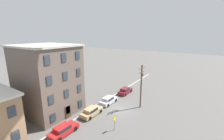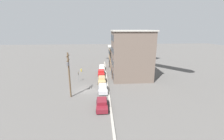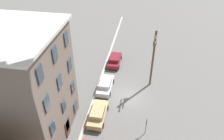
# 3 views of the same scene
# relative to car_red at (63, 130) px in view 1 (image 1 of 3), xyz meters

# --- Properties ---
(ground_plane) EXTENTS (200.00, 200.00, 0.00)m
(ground_plane) POSITION_rel_car_red_xyz_m (10.66, -3.11, -0.75)
(ground_plane) COLOR #565451
(kerb_strip) EXTENTS (56.00, 0.36, 0.16)m
(kerb_strip) POSITION_rel_car_red_xyz_m (10.66, 1.39, -0.67)
(kerb_strip) COLOR #9E998E
(kerb_strip) RESTS_ON ground_plane
(apartment_midblock) EXTENTS (9.17, 10.19, 12.33)m
(apartment_midblock) POSITION_rel_car_red_xyz_m (3.31, 7.73, 5.43)
(apartment_midblock) COLOR #66564C
(apartment_midblock) RESTS_ON ground_plane
(car_red) EXTENTS (4.40, 1.92, 1.43)m
(car_red) POSITION_rel_car_red_xyz_m (0.00, 0.00, 0.00)
(car_red) COLOR #B21E1E
(car_red) RESTS_ON ground_plane
(car_tan) EXTENTS (4.40, 1.92, 1.43)m
(car_tan) POSITION_rel_car_red_xyz_m (6.22, 0.10, 0.00)
(car_tan) COLOR tan
(car_tan) RESTS_ON ground_plane
(car_silver) EXTENTS (4.40, 1.92, 1.43)m
(car_silver) POSITION_rel_car_red_xyz_m (11.70, 0.27, 0.00)
(car_silver) COLOR #B7B7BC
(car_silver) RESTS_ON ground_plane
(car_maroon) EXTENTS (4.40, 1.92, 1.43)m
(car_maroon) POSITION_rel_car_red_xyz_m (18.38, -0.01, 0.00)
(car_maroon) COLOR maroon
(car_maroon) RESTS_ON ground_plane
(caution_sign) EXTENTS (0.94, 0.08, 2.47)m
(caution_sign) POSITION_rel_car_red_xyz_m (4.85, -5.64, 0.89)
(caution_sign) COLOR slate
(caution_sign) RESTS_ON ground_plane
(utility_pole) EXTENTS (2.40, 0.44, 8.55)m
(utility_pole) POSITION_rel_car_red_xyz_m (13.86, -5.91, 4.07)
(utility_pole) COLOR brown
(utility_pole) RESTS_ON ground_plane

